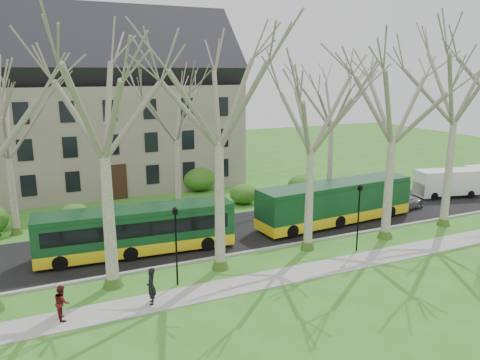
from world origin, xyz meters
name	(u,v)px	position (x,y,z in m)	size (l,w,h in m)	color
ground	(267,260)	(0.00, 0.00, 0.00)	(120.00, 120.00, 0.00)	#377120
sidewalk	(287,275)	(0.00, -2.50, 0.03)	(70.00, 2.00, 0.06)	gray
road	(231,232)	(0.00, 5.50, 0.03)	(80.00, 8.00, 0.06)	black
curb	(256,251)	(0.00, 1.50, 0.07)	(80.00, 0.25, 0.14)	#A5A39E
building	(100,105)	(-6.00, 24.00, 8.07)	(26.50, 12.20, 16.00)	gray
tree_row_verge	(266,147)	(0.00, 0.30, 7.00)	(49.00, 7.00, 14.00)	gray
tree_row_far	(187,141)	(-1.33, 11.00, 6.00)	(33.00, 7.00, 12.00)	gray
lamp_row	(275,225)	(0.00, -1.00, 2.57)	(36.22, 0.22, 4.30)	black
hedges	(140,198)	(-4.67, 14.00, 1.00)	(30.60, 8.60, 2.00)	#235016
bus_lead	(137,230)	(-6.96, 4.35, 1.58)	(12.15, 2.53, 3.04)	#124020
bus_follow	(336,202)	(8.09, 4.24, 1.66)	(12.84, 2.67, 3.21)	#124020
sedan	(399,201)	(14.99, 4.91, 0.76)	(1.96, 4.81, 1.40)	#B1B0B5
van_a	(447,183)	(21.87, 6.26, 1.30)	(5.67, 2.06, 2.47)	white
pedestrian_a	(151,286)	(-7.81, -2.61, 0.99)	(0.68, 0.45, 1.86)	black
pedestrian_b	(62,302)	(-11.93, -2.33, 0.89)	(0.81, 0.63, 1.67)	#561315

